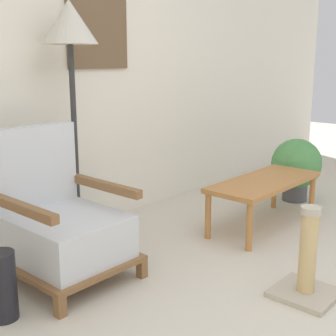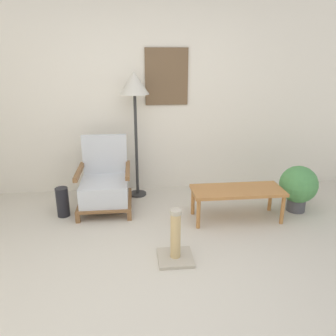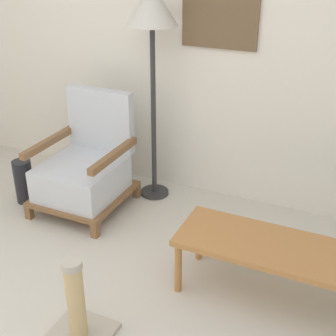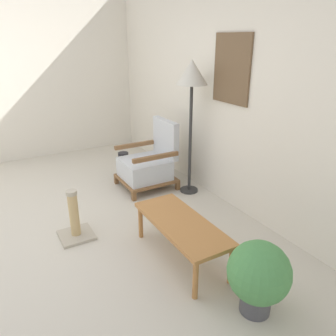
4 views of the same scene
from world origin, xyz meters
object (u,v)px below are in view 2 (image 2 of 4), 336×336
armchair (105,184)px  scratching_post (175,244)px  vase (63,202)px  floor_lamp (135,90)px  coffee_table (237,193)px  potted_plant (298,186)px

armchair → scratching_post: armchair is taller
vase → floor_lamp: bearing=31.1°
vase → scratching_post: (1.21, -1.02, -0.01)m
coffee_table → vase: (-2.01, 0.29, -0.15)m
armchair → scratching_post: 1.39m
potted_plant → scratching_post: potted_plant is taller
floor_lamp → scratching_post: size_ratio=3.21×
floor_lamp → scratching_post: floor_lamp is taller
vase → scratching_post: scratching_post is taller
coffee_table → vase: size_ratio=2.95×
armchair → scratching_post: bearing=-58.5°
vase → potted_plant: size_ratio=0.62×
floor_lamp → vase: bearing=-148.9°
floor_lamp → potted_plant: bearing=-19.7°
floor_lamp → potted_plant: size_ratio=2.88×
scratching_post → floor_lamp: bearing=101.7°
armchair → floor_lamp: floor_lamp is taller
coffee_table → vase: coffee_table is taller
floor_lamp → coffee_table: floor_lamp is taller
vase → armchair: bearing=17.9°
floor_lamp → potted_plant: 2.31m
coffee_table → scratching_post: scratching_post is taller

